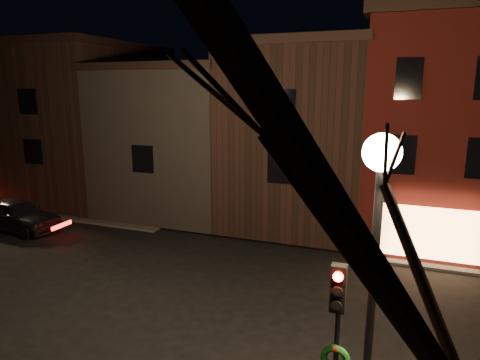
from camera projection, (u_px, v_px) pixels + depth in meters
name	position (u px, v px, depth m)	size (l,w,h in m)	color
ground	(199.00, 292.00, 15.57)	(120.00, 120.00, 0.00)	black
sidewalk_far_left	(102.00, 165.00, 40.73)	(30.00, 30.00, 0.12)	#2D2B28
corner_building	(436.00, 128.00, 20.34)	(6.50, 8.50, 10.50)	#4C100D
row_building_a	(305.00, 133.00, 23.64)	(7.30, 10.30, 9.40)	black
row_building_b	(188.00, 137.00, 26.23)	(7.80, 10.30, 8.40)	black
row_building_c	(91.00, 121.00, 28.56)	(7.30, 10.30, 9.90)	black
street_lamp_near	(377.00, 222.00, 6.85)	(0.60, 0.60, 6.48)	black
traffic_signal	(337.00, 331.00, 8.01)	(0.58, 0.38, 4.05)	black
parked_car_a	(16.00, 215.00, 22.11)	(1.98, 4.91, 1.67)	black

